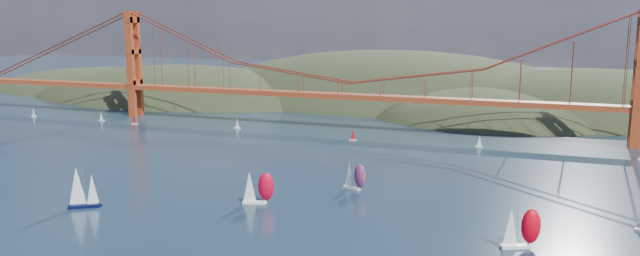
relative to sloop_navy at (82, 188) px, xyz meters
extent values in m
ellipsoid|color=black|center=(-107.17, 222.49, -16.84)|extent=(240.00, 140.00, 64.00)
ellipsoid|color=black|center=(22.83, 262.49, -22.44)|extent=(300.00, 180.00, 96.00)
ellipsoid|color=black|center=(142.83, 232.49, -18.94)|extent=(220.00, 140.00, 76.00)
ellipsoid|color=black|center=(92.83, 202.49, -14.04)|extent=(140.00, 110.00, 48.00)
ellipsoid|color=black|center=(-197.17, 252.49, -13.34)|extent=(200.00, 140.00, 44.00)
cube|color=maroon|center=(32.83, 142.49, 10.36)|extent=(440.00, 7.00, 1.60)
cube|color=maroon|center=(32.83, 142.49, 9.16)|extent=(440.00, 7.00, 0.80)
cube|color=maroon|center=(-87.17, 142.49, 21.86)|extent=(4.00, 8.50, 55.00)
cube|color=maroon|center=(152.83, 142.49, 21.86)|extent=(4.00, 8.50, 55.00)
cube|color=black|center=(0.27, 0.17, -5.15)|extent=(8.12, 6.31, 0.98)
cylinder|color=#99999E|center=(0.61, 0.39, 1.24)|extent=(0.12, 0.12, 11.80)
cone|color=white|center=(-0.97, -0.62, 0.65)|extent=(6.31, 6.31, 10.38)
cone|color=white|center=(2.34, 1.49, -0.53)|extent=(4.51, 4.51, 8.26)
cube|color=white|center=(42.82, 19.69, -5.26)|extent=(6.61, 3.70, 0.77)
cylinder|color=#99999E|center=(43.13, 19.79, -0.09)|extent=(0.10, 0.10, 9.56)
cone|color=white|center=(41.73, 19.33, -0.57)|extent=(4.51, 4.51, 8.42)
ellipsoid|color=#C10320|center=(46.15, 20.80, -0.57)|extent=(5.12, 4.07, 8.03)
cube|color=white|center=(114.01, 9.20, -5.25)|extent=(6.62, 4.37, 0.77)
cylinder|color=#99999E|center=(114.30, 9.34, -0.02)|extent=(0.10, 0.10, 9.69)
cone|color=white|center=(112.95, 8.71, -0.51)|extent=(4.81, 4.81, 8.52)
ellipsoid|color=red|center=(117.22, 10.70, -0.51)|extent=(5.30, 4.49, 8.14)
cube|color=silver|center=(64.25, 44.01, -5.29)|extent=(5.95, 3.70, 0.69)
cylinder|color=#99999E|center=(64.51, 43.90, -0.62)|extent=(0.09, 0.09, 8.66)
cone|color=white|center=(63.29, 44.41, -1.05)|extent=(4.22, 4.22, 7.62)
ellipsoid|color=red|center=(67.18, 42.80, -1.05)|extent=(4.70, 3.89, 7.27)
cube|color=silver|center=(-135.68, 120.19, -5.39)|extent=(3.00, 1.00, 0.50)
cone|color=white|center=(-135.68, 120.19, -3.04)|extent=(2.00, 2.00, 4.20)
cube|color=silver|center=(-93.38, 121.96, -5.39)|extent=(3.00, 1.00, 0.50)
cone|color=white|center=(-93.38, 121.96, -3.04)|extent=(2.00, 2.00, 4.20)
cube|color=silver|center=(-71.68, 119.63, -5.39)|extent=(3.00, 1.00, 0.50)
cone|color=red|center=(-71.68, 119.63, -3.04)|extent=(2.00, 2.00, 4.20)
cube|color=silver|center=(-18.03, 126.01, -5.39)|extent=(3.00, 1.00, 0.50)
cone|color=white|center=(-18.03, 126.01, -3.04)|extent=(2.00, 2.00, 4.20)
cube|color=silver|center=(94.22, 121.02, -5.39)|extent=(3.00, 1.00, 0.50)
cone|color=white|center=(94.22, 121.02, -3.04)|extent=(2.00, 2.00, 4.20)
cube|color=silver|center=(41.88, 117.19, -5.39)|extent=(3.00, 1.00, 0.50)
cone|color=red|center=(41.88, 117.19, -3.04)|extent=(2.00, 2.00, 4.20)
camera|label=1|loc=(118.92, -133.04, 46.32)|focal=35.00mm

